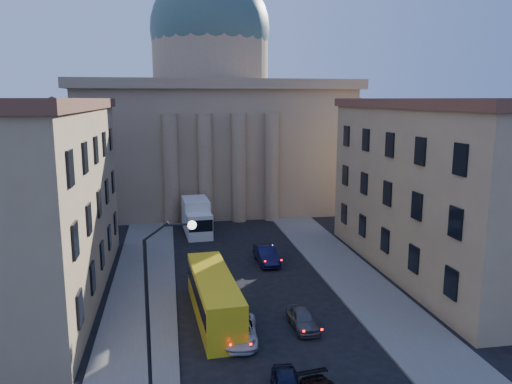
# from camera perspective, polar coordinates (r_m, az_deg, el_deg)

# --- Properties ---
(sidewalk_left) EXTENTS (5.00, 60.00, 0.15)m
(sidewalk_left) POSITION_cam_1_polar(r_m,az_deg,el_deg) (36.88, -13.05, -12.98)
(sidewalk_left) COLOR #626059
(sidewalk_left) RESTS_ON ground
(sidewalk_right) EXTENTS (5.00, 60.00, 0.15)m
(sidewalk_right) POSITION_cam_1_polar(r_m,az_deg,el_deg) (39.64, 12.83, -11.26)
(sidewalk_right) COLOR #626059
(sidewalk_right) RESTS_ON ground
(church) EXTENTS (68.02, 28.76, 36.60)m
(church) POSITION_cam_1_polar(r_m,az_deg,el_deg) (71.58, -5.05, 8.34)
(church) COLOR #877053
(church) RESTS_ON ground
(building_left) EXTENTS (11.60, 26.60, 14.70)m
(building_left) POSITION_cam_1_polar(r_m,az_deg,el_deg) (39.96, -25.46, -0.87)
(building_left) COLOR tan
(building_left) RESTS_ON ground
(building_right) EXTENTS (11.60, 26.60, 14.70)m
(building_right) POSITION_cam_1_polar(r_m,az_deg,el_deg) (44.94, 21.28, 0.61)
(building_right) COLOR tan
(building_right) RESTS_ON ground
(street_lamp) EXTENTS (2.62, 0.44, 8.83)m
(street_lamp) POSITION_cam_1_polar(r_m,az_deg,el_deg) (25.58, -11.19, -11.11)
(street_lamp) COLOR black
(street_lamp) RESTS_ON ground
(car_left_mid) EXTENTS (2.62, 4.74, 1.26)m
(car_left_mid) POSITION_cam_1_polar(r_m,az_deg,el_deg) (31.77, -1.86, -15.61)
(car_left_mid) COLOR silver
(car_left_mid) RESTS_ON ground
(car_right_far) EXTENTS (1.56, 3.71, 1.25)m
(car_right_far) POSITION_cam_1_polar(r_m,az_deg,el_deg) (33.46, 5.33, -14.25)
(car_right_far) COLOR #494A4E
(car_right_far) RESTS_ON ground
(car_right_distant) EXTENTS (1.78, 4.78, 1.56)m
(car_right_distant) POSITION_cam_1_polar(r_m,az_deg,el_deg) (45.45, 1.19, -7.17)
(car_right_distant) COLOR black
(car_right_distant) RESTS_ON ground
(city_bus) EXTENTS (3.08, 10.81, 3.01)m
(city_bus) POSITION_cam_1_polar(r_m,az_deg,el_deg) (34.41, -4.82, -11.71)
(city_bus) COLOR yellow
(city_bus) RESTS_ON ground
(box_truck) EXTENTS (3.08, 6.94, 3.73)m
(box_truck) POSITION_cam_1_polar(r_m,az_deg,el_deg) (55.31, -6.79, -2.95)
(box_truck) COLOR silver
(box_truck) RESTS_ON ground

